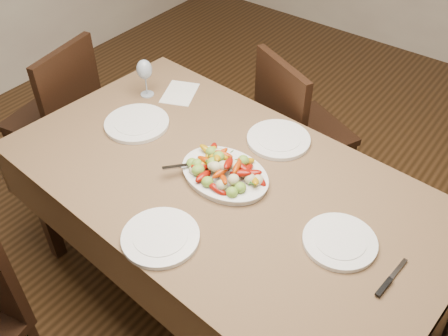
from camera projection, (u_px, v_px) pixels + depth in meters
floor at (225, 301)px, 2.47m from camera, size 6.00×6.00×0.00m
dining_table at (224, 240)px, 2.27m from camera, size 1.91×1.18×0.76m
chair_far at (306, 132)px, 2.72m from camera, size 0.56×0.56×0.95m
chair_left at (52, 118)px, 2.82m from camera, size 0.49×0.49×0.95m
serving_platter at (225, 175)px, 2.02m from camera, size 0.40×0.31×0.02m
roasted_vegetables at (225, 165)px, 1.98m from camera, size 0.32×0.23×0.09m
serving_spoon at (207, 166)px, 2.01m from camera, size 0.27×0.21×0.03m
plate_left at (137, 123)px, 2.29m from camera, size 0.30×0.30×0.02m
plate_right at (340, 242)px, 1.77m from camera, size 0.26×0.26×0.02m
plate_far at (279, 140)px, 2.20m from camera, size 0.28×0.28×0.02m
plate_near at (161, 237)px, 1.78m from camera, size 0.28×0.28×0.02m
wine_glass at (145, 77)px, 2.42m from camera, size 0.08×0.08×0.20m
menu_card at (180, 93)px, 2.49m from camera, size 0.22×0.25×0.00m
table_knife at (390, 279)px, 1.65m from camera, size 0.03×0.20×0.01m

